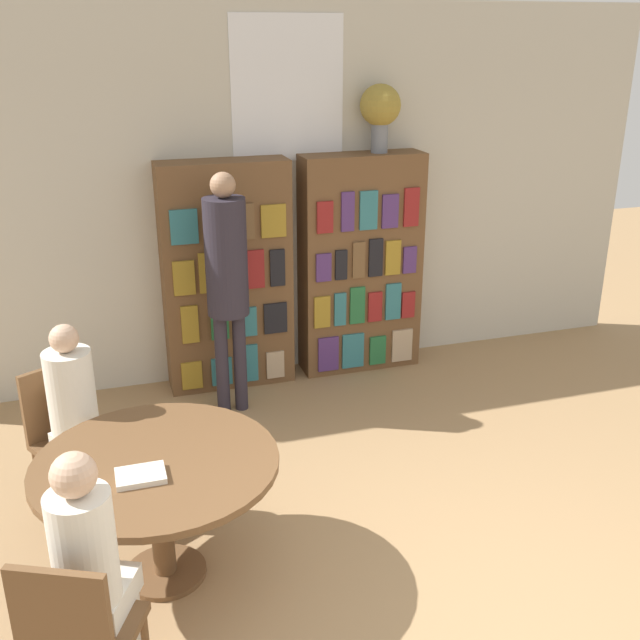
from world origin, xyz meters
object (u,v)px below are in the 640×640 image
object	(u,v)px
seated_reader_left	(77,412)
chair_near_camera	(78,634)
bookshelf_left	(227,277)
reading_table	(157,479)
bookshelf_right	(360,265)
librarian_standing	(227,269)
chair_left_side	(66,431)
flower_vase	(380,109)
seated_reader_right	(91,562)

from	to	relation	value
seated_reader_left	chair_near_camera	bearing A→B (deg)	60.03
bookshelf_left	reading_table	bearing A→B (deg)	-109.73
bookshelf_right	librarian_standing	size ratio (longest dim) A/B	1.00
chair_left_side	librarian_standing	distance (m)	1.64
bookshelf_right	chair_near_camera	bearing A→B (deg)	-126.97
chair_near_camera	reading_table	bearing A→B (deg)	90.00
bookshelf_left	flower_vase	bearing A→B (deg)	0.20
bookshelf_right	chair_near_camera	world-z (taller)	bookshelf_right
chair_left_side	seated_reader_left	distance (m)	0.27
reading_table	librarian_standing	world-z (taller)	librarian_standing
bookshelf_left	flower_vase	size ratio (longest dim) A/B	3.47
reading_table	chair_near_camera	world-z (taller)	chair_near_camera
bookshelf_right	seated_reader_left	bearing A→B (deg)	-145.88
flower_vase	seated_reader_left	size ratio (longest dim) A/B	0.43
flower_vase	seated_reader_left	distance (m)	3.30
chair_near_camera	seated_reader_right	xyz separation A→B (m)	(0.08, 0.16, 0.21)
bookshelf_left	librarian_standing	world-z (taller)	librarian_standing
reading_table	librarian_standing	xyz separation A→B (m)	(0.73, 1.78, 0.54)
flower_vase	seated_reader_right	world-z (taller)	flower_vase
reading_table	seated_reader_right	xyz separation A→B (m)	(-0.34, -0.71, 0.11)
bookshelf_right	reading_table	world-z (taller)	bookshelf_right
chair_left_side	seated_reader_right	bearing A→B (deg)	65.98
seated_reader_left	seated_reader_right	xyz separation A→B (m)	(0.04, -1.41, 0.01)
flower_vase	chair_near_camera	bearing A→B (deg)	-128.53
seated_reader_left	bookshelf_left	bearing A→B (deg)	-155.70
bookshelf_right	seated_reader_right	bearing A→B (deg)	-127.52
bookshelf_right	flower_vase	xyz separation A→B (m)	(0.14, 0.01, 1.27)
bookshelf_right	librarian_standing	xyz separation A→B (m)	(-1.23, -0.50, 0.22)
bookshelf_right	chair_left_side	size ratio (longest dim) A/B	2.05
chair_near_camera	chair_left_side	bearing A→B (deg)	117.00
bookshelf_right	seated_reader_left	xyz separation A→B (m)	(-2.34, -1.59, -0.22)
flower_vase	chair_near_camera	world-z (taller)	flower_vase
bookshelf_left	seated_reader_left	distance (m)	2.00
seated_reader_right	bookshelf_left	bearing A→B (deg)	94.24
flower_vase	chair_left_side	world-z (taller)	flower_vase
bookshelf_left	seated_reader_right	bearing A→B (deg)	-111.12
seated_reader_left	librarian_standing	xyz separation A→B (m)	(1.11, 1.08, 0.44)
chair_near_camera	bookshelf_right	bearing A→B (deg)	78.38
bookshelf_right	librarian_standing	world-z (taller)	librarian_standing
reading_table	seated_reader_left	world-z (taller)	seated_reader_left
flower_vase	chair_near_camera	size ratio (longest dim) A/B	0.59
bookshelf_left	bookshelf_right	distance (m)	1.14
reading_table	seated_reader_left	size ratio (longest dim) A/B	1.02
bookshelf_left	seated_reader_left	bearing A→B (deg)	-127.05
reading_table	chair_near_camera	distance (m)	0.98
seated_reader_left	librarian_standing	size ratio (longest dim) A/B	0.67
flower_vase	reading_table	bearing A→B (deg)	-132.62
reading_table	chair_near_camera	xyz separation A→B (m)	(-0.42, -0.88, -0.10)
flower_vase	bookshelf_left	bearing A→B (deg)	-179.80
chair_near_camera	seated_reader_right	distance (m)	0.28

